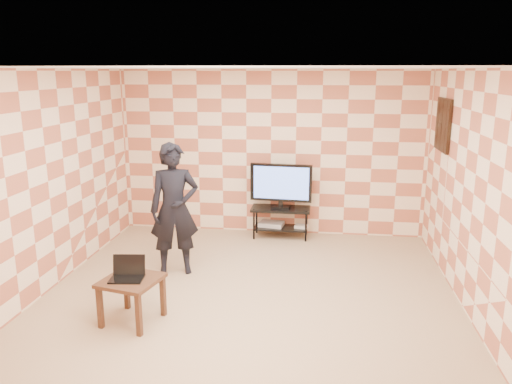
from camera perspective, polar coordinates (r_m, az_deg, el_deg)
floor at (r=6.25m, az=-0.73°, el=-11.61°), size 5.00×5.00×0.00m
wall_back at (r=8.24m, az=1.72°, el=4.45°), size 5.00×0.02×2.70m
wall_front at (r=3.46m, az=-6.75°, el=-8.84°), size 5.00×0.02×2.70m
wall_left at (r=6.63m, az=-22.67°, el=1.13°), size 0.02×5.00×2.70m
wall_right at (r=5.99m, az=23.62°, el=-0.22°), size 0.02×5.00×2.70m
ceiling at (r=5.65m, az=-0.81°, el=13.98°), size 5.00×5.00×0.02m
wall_art at (r=7.37m, az=20.60°, el=7.20°), size 0.04×0.72×0.72m
tv_stand at (r=8.18m, az=2.84°, el=-2.72°), size 0.96×0.43×0.50m
tv at (r=8.04m, az=2.88°, el=0.95°), size 1.00×0.21×0.73m
dvd_player at (r=8.27m, az=1.77°, el=-3.67°), size 0.43×0.34×0.07m
game_console at (r=8.20m, az=5.24°, el=-3.94°), size 0.24×0.20×0.05m
side_table at (r=5.63m, az=-14.05°, el=-10.42°), size 0.69×0.69×0.50m
laptop at (r=5.60m, az=-14.46°, el=-9.00°), size 0.38×0.31×0.23m
person at (r=6.70m, az=-9.31°, el=-1.96°), size 0.75×0.61×1.77m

